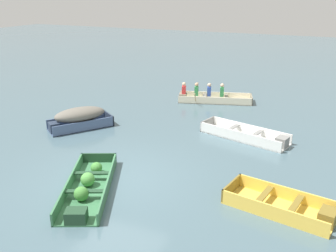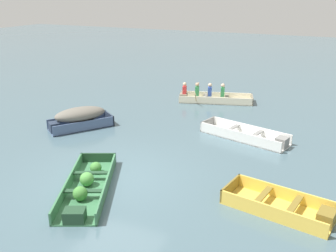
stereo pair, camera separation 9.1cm
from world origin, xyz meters
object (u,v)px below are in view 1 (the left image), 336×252
Objects in this scene: skiff_yellow_far_moored at (284,206)px; rowboat_cream_with_crew at (210,97)px; dinghy_green_foreground at (88,187)px; skiff_white_near_moored at (248,136)px; skiff_slate_blue_mid_moored at (79,117)px.

rowboat_cream_with_crew is (-4.75, 8.43, 0.10)m from skiff_yellow_far_moored.
dinghy_green_foreground reaches higher than skiff_white_near_moored.
skiff_slate_blue_mid_moored is at bearing -165.76° from skiff_white_near_moored.
skiff_yellow_far_moored is (4.93, 1.20, -0.01)m from dinghy_green_foreground.
dinghy_green_foreground is 0.97× the size of rowboat_cream_with_crew.
dinghy_green_foreground is 1.05× the size of skiff_white_near_moored.
dinghy_green_foreground is 5.11m from skiff_slate_blue_mid_moored.
dinghy_green_foreground is at bearing -166.28° from skiff_yellow_far_moored.
rowboat_cream_with_crew reaches higher than skiff_yellow_far_moored.
rowboat_cream_with_crew is at bearing 59.11° from skiff_slate_blue_mid_moored.
skiff_yellow_far_moored is (1.92, -4.32, -0.01)m from skiff_white_near_moored.
rowboat_cream_with_crew reaches higher than skiff_slate_blue_mid_moored.
skiff_white_near_moored is (3.01, 5.52, -0.01)m from dinghy_green_foreground.
skiff_white_near_moored is at bearing -55.49° from rowboat_cream_with_crew.
dinghy_green_foreground is 1.28× the size of skiff_yellow_far_moored.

